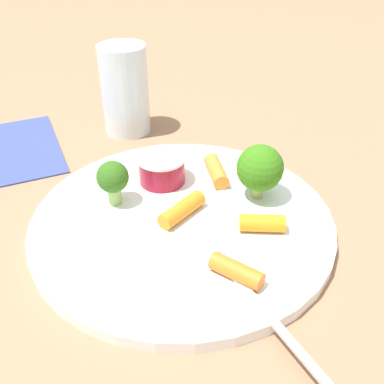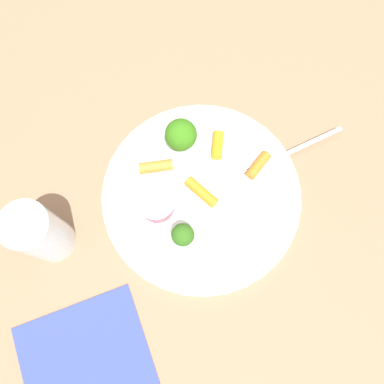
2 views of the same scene
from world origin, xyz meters
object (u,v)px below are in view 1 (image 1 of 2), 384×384
object	(u,v)px
broccoli_floret_1	(113,179)
fork	(275,323)
plate	(182,221)
drinking_glass	(125,90)
carrot_stick_2	(236,271)
sauce_cup	(162,169)
broccoli_floret_0	(260,168)
carrot_stick_3	(216,171)
carrot_stick_1	(262,223)
carrot_stick_0	(187,210)

from	to	relation	value
broccoli_floret_1	fork	xyz separation A→B (m)	(0.20, -0.03, -0.03)
plate	drinking_glass	bearing A→B (deg)	150.83
broccoli_floret_1	carrot_stick_2	bearing A→B (deg)	-2.40
plate	carrot_stick_2	world-z (taller)	carrot_stick_2
plate	sauce_cup	size ratio (longest dim) A/B	5.63
sauce_cup	broccoli_floret_0	distance (m)	0.11
broccoli_floret_1	carrot_stick_3	size ratio (longest dim) A/B	0.94
carrot_stick_1	sauce_cup	bearing A→B (deg)	179.71
plate	broccoli_floret_1	size ratio (longest dim) A/B	6.26
carrot_stick_1	carrot_stick_2	world-z (taller)	same
broccoli_floret_0	carrot_stick_2	distance (m)	0.12
carrot_stick_2	fork	size ratio (longest dim) A/B	0.27
broccoli_floret_1	carrot_stick_1	world-z (taller)	broccoli_floret_1
carrot_stick_0	fork	distance (m)	0.14
carrot_stick_0	carrot_stick_1	world-z (taller)	same
broccoli_floret_0	carrot_stick_2	size ratio (longest dim) A/B	1.28
sauce_cup	carrot_stick_2	distance (m)	0.16
plate	drinking_glass	world-z (taller)	drinking_glass
broccoli_floret_0	broccoli_floret_1	bearing A→B (deg)	-135.45
sauce_cup	fork	size ratio (longest dim) A/B	0.30
sauce_cup	broccoli_floret_0	size ratio (longest dim) A/B	0.90
plate	carrot_stick_3	xyz separation A→B (m)	(-0.02, 0.08, 0.01)
plate	fork	distance (m)	0.15
broccoli_floret_0	plate	bearing A→B (deg)	-116.11
broccoli_floret_1	fork	size ratio (longest dim) A/B	0.27
carrot_stick_0	drinking_glass	size ratio (longest dim) A/B	0.46
broccoli_floret_0	drinking_glass	xyz separation A→B (m)	(-0.23, 0.03, 0.01)
carrot_stick_0	drinking_glass	distance (m)	0.23
broccoli_floret_1	fork	world-z (taller)	broccoli_floret_1
plate	drinking_glass	distance (m)	0.23
carrot_stick_3	fork	world-z (taller)	carrot_stick_3
sauce_cup	broccoli_floret_1	xyz separation A→B (m)	(-0.01, -0.06, 0.01)
broccoli_floret_0	carrot_stick_0	xyz separation A→B (m)	(-0.03, -0.07, -0.03)
drinking_glass	carrot_stick_2	bearing A→B (deg)	-26.62
drinking_glass	carrot_stick_0	bearing A→B (deg)	-28.13
plate	carrot_stick_3	size ratio (longest dim) A/B	5.87
plate	drinking_glass	size ratio (longest dim) A/B	2.53
broccoli_floret_1	drinking_glass	size ratio (longest dim) A/B	0.40
sauce_cup	broccoli_floret_1	bearing A→B (deg)	-98.46
fork	carrot_stick_2	bearing A→B (deg)	157.94
broccoli_floret_0	carrot_stick_0	distance (m)	0.08
sauce_cup	carrot_stick_0	size ratio (longest dim) A/B	0.97
carrot_stick_1	broccoli_floret_1	bearing A→B (deg)	-156.76
broccoli_floret_1	carrot_stick_1	size ratio (longest dim) A/B	1.12
broccoli_floret_0	carrot_stick_0	size ratio (longest dim) A/B	1.08
carrot_stick_2	plate	bearing A→B (deg)	159.43
sauce_cup	broccoli_floret_0	world-z (taller)	broccoli_floret_0
carrot_stick_0	plate	bearing A→B (deg)	-145.18
broccoli_floret_1	carrot_stick_0	size ratio (longest dim) A/B	0.87
broccoli_floret_0	drinking_glass	bearing A→B (deg)	171.91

